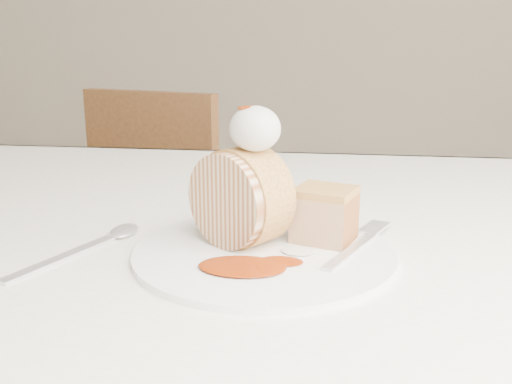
# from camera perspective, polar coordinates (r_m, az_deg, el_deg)

# --- Properties ---
(table) EXTENTS (1.40, 0.90, 0.75)m
(table) POSITION_cam_1_polar(r_m,az_deg,el_deg) (0.75, 4.70, -9.52)
(table) COLOR white
(table) RESTS_ON ground
(chair_far) EXTENTS (0.50, 0.50, 0.84)m
(chair_far) POSITION_cam_1_polar(r_m,az_deg,el_deg) (1.67, -8.22, -2.19)
(chair_far) COLOR brown
(chair_far) RESTS_ON ground
(plate) EXTENTS (0.35, 0.35, 0.01)m
(plate) POSITION_cam_1_polar(r_m,az_deg,el_deg) (0.60, 0.82, -6.04)
(plate) COLOR white
(plate) RESTS_ON table
(roulade_slice) EXTENTS (0.12, 0.10, 0.10)m
(roulade_slice) POSITION_cam_1_polar(r_m,az_deg,el_deg) (0.60, -1.62, -0.57)
(roulade_slice) COLOR beige
(roulade_slice) RESTS_ON plate
(cake_chunk) EXTENTS (0.08, 0.07, 0.05)m
(cake_chunk) POSITION_cam_1_polar(r_m,az_deg,el_deg) (0.62, 6.86, -2.57)
(cake_chunk) COLOR tan
(cake_chunk) RESTS_ON plate
(whipped_cream) EXTENTS (0.05, 0.05, 0.05)m
(whipped_cream) POSITION_cam_1_polar(r_m,az_deg,el_deg) (0.58, -0.08, 6.35)
(whipped_cream) COLOR silver
(whipped_cream) RESTS_ON roulade_slice
(caramel_drizzle) EXTENTS (0.03, 0.02, 0.01)m
(caramel_drizzle) POSITION_cam_1_polar(r_m,az_deg,el_deg) (0.58, -0.60, 8.93)
(caramel_drizzle) COLOR maroon
(caramel_drizzle) RESTS_ON whipped_cream
(caramel_pool) EXTENTS (0.10, 0.08, 0.00)m
(caramel_pool) POSITION_cam_1_polar(r_m,az_deg,el_deg) (0.55, -1.40, -7.43)
(caramel_pool) COLOR maroon
(caramel_pool) RESTS_ON plate
(fork) EXTENTS (0.09, 0.16, 0.00)m
(fork) POSITION_cam_1_polar(r_m,az_deg,el_deg) (0.60, 9.45, -5.86)
(fork) COLOR silver
(fork) RESTS_ON plate
(spoon) EXTENTS (0.09, 0.17, 0.00)m
(spoon) POSITION_cam_1_polar(r_m,az_deg,el_deg) (0.62, -18.87, -6.30)
(spoon) COLOR silver
(spoon) RESTS_ON table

